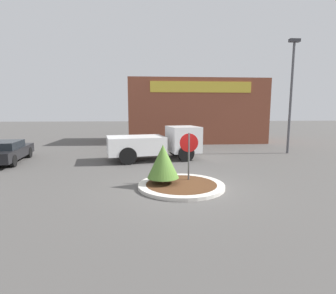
{
  "coord_description": "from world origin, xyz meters",
  "views": [
    {
      "loc": [
        -1.27,
        -9.71,
        2.96
      ],
      "look_at": [
        -0.27,
        3.17,
        1.12
      ],
      "focal_mm": 28.0,
      "sensor_mm": 36.0,
      "label": 1
    }
  ],
  "objects": [
    {
      "name": "light_pole",
      "position": [
        8.34,
        7.43,
        4.35
      ],
      "size": [
        0.7,
        0.3,
        7.55
      ],
      "color": "#4C4C51",
      "rests_on": "ground_plane"
    },
    {
      "name": "parked_sedan_black",
      "position": [
        -9.27,
        5.5,
        0.65
      ],
      "size": [
        2.37,
        4.73,
        1.23
      ],
      "rotation": [
        0.0,
        0.0,
        1.71
      ],
      "color": "black",
      "rests_on": "ground_plane"
    },
    {
      "name": "ground_plane",
      "position": [
        0.0,
        0.0,
        0.0
      ],
      "size": [
        120.0,
        120.0,
        0.0
      ],
      "primitive_type": "plane",
      "color": "#514F4C"
    },
    {
      "name": "island_shrub",
      "position": [
        -0.69,
        0.19,
        1.0
      ],
      "size": [
        1.23,
        1.23,
        1.51
      ],
      "color": "brown",
      "rests_on": "traffic_island"
    },
    {
      "name": "utility_truck",
      "position": [
        -0.73,
        5.75,
        1.01
      ],
      "size": [
        5.7,
        3.15,
        1.96
      ],
      "rotation": [
        0.0,
        0.0,
        0.19
      ],
      "color": "white",
      "rests_on": "ground_plane"
    },
    {
      "name": "traffic_island",
      "position": [
        0.0,
        0.0,
        0.07
      ],
      "size": [
        3.33,
        3.33,
        0.13
      ],
      "color": "beige",
      "rests_on": "ground_plane"
    },
    {
      "name": "storefront_building",
      "position": [
        3.22,
        15.3,
        2.84
      ],
      "size": [
        12.15,
        6.07,
        5.67
      ],
      "color": "brown",
      "rests_on": "ground_plane"
    },
    {
      "name": "stop_sign",
      "position": [
        0.38,
        0.62,
        1.42
      ],
      "size": [
        0.75,
        0.07,
        2.04
      ],
      "color": "#4C4C51",
      "rests_on": "ground_plane"
    }
  ]
}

